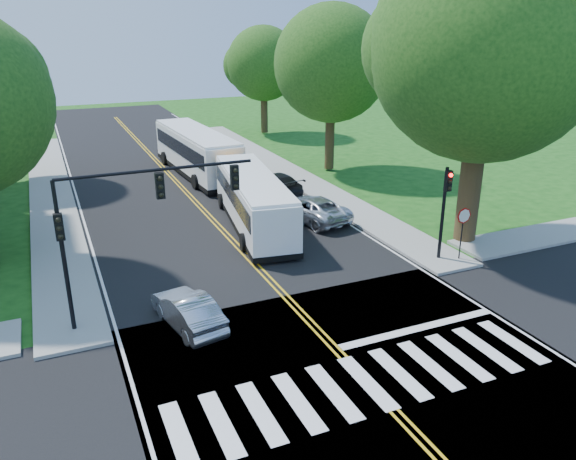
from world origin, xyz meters
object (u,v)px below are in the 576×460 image
signal_nw (129,211)px  signal_ne (445,201)px  bus_lead (253,200)px  hatchback (188,310)px  bus_follow (196,151)px  dark_sedan (275,183)px  suv (312,208)px

signal_nw → signal_ne: signal_nw is taller
bus_lead → hatchback: (-6.07, -9.35, -0.87)m
bus_follow → dark_sedan: bearing=113.1°
signal_ne → bus_lead: (-6.39, 8.11, -1.43)m
bus_follow → hatchback: size_ratio=3.20×
hatchback → suv: suv is taller
bus_follow → hatchback: 22.65m
signal_nw → bus_lead: size_ratio=0.63×
signal_ne → bus_follow: 21.48m
bus_lead → suv: bus_lead is taller
suv → dark_sedan: bearing=-102.6°
suv → dark_sedan: suv is taller
signal_ne → bus_follow: (-6.23, 20.51, -1.24)m
signal_ne → suv: (-2.98, 7.65, -2.25)m
signal_nw → bus_follow: 22.12m
bus_follow → bus_lead: bearing=86.2°
signal_ne → suv: bearing=111.3°
signal_ne → hatchback: signal_ne is taller
suv → hatchback: bearing=32.2°
signal_nw → signal_ne: 14.13m
bus_follow → suv: 13.31m
bus_lead → hatchback: 11.18m
signal_nw → bus_follow: (7.82, 20.52, -2.65)m
bus_lead → suv: 3.53m
signal_nw → suv: (11.07, 7.66, -3.67)m
hatchback → suv: 13.00m
signal_nw → hatchback: (1.59, -1.23, -3.71)m
signal_ne → hatchback: bearing=-174.3°
signal_nw → hatchback: signal_nw is taller
signal_ne → dark_sedan: signal_ne is taller
signal_nw → suv: signal_nw is taller
hatchback → dark_sedan: bearing=-133.9°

